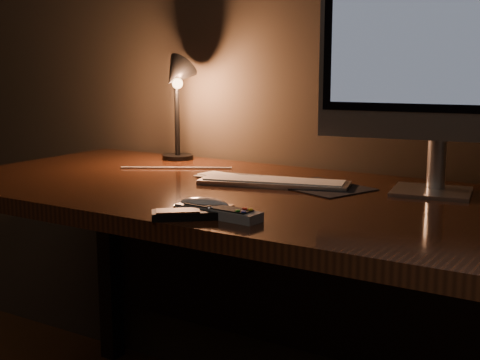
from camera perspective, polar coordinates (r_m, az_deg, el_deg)
The scene contains 10 objects.
desk at distance 1.72m, azimuth 1.28°, elevation -4.59°, with size 1.60×0.75×0.75m.
monitor at distance 1.60m, azimuth 16.56°, elevation 10.84°, with size 0.54×0.19×0.57m.
keyboard at distance 1.68m, azimuth 2.91°, elevation -0.17°, with size 0.38×0.11×0.01m, color silver.
mousepad at distance 1.65m, azimuth 7.08°, elevation -0.61°, with size 0.21×0.17×0.00m, color black.
mouse at distance 1.38m, azimuth -3.09°, elevation -2.31°, with size 0.11×0.06×0.02m, color white.
media_remote at distance 1.33m, azimuth -4.62°, elevation -2.93°, with size 0.14×0.12×0.03m.
tv_remote at distance 1.34m, azimuth -1.87°, elevation -2.74°, with size 0.19×0.06×0.02m.
papers at distance 1.80m, azimuth -1.91°, elevation 0.40°, with size 0.11×0.07×0.01m, color white.
desk_lamp at distance 2.06m, azimuth -5.43°, elevation 7.75°, with size 0.15×0.17×0.33m.
cable at distance 1.84m, azimuth -1.49°, elevation 0.62°, with size 0.01×0.01×0.62m, color white.
Camera 1 is at (0.85, 0.50, 1.06)m, focal length 50.00 mm.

